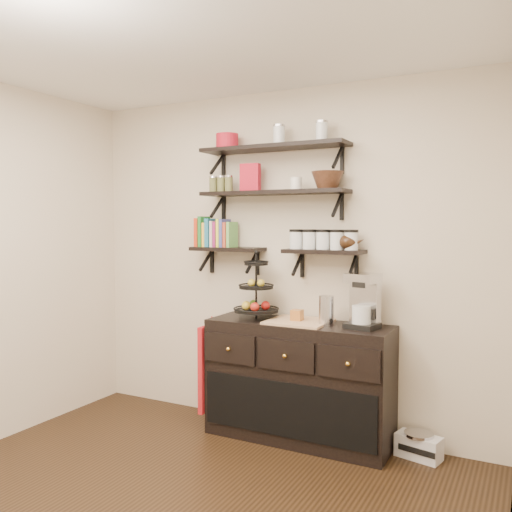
# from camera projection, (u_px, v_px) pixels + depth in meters

# --- Properties ---
(ceiling) EXTENTS (3.50, 3.50, 0.02)m
(ceiling) POSITION_uv_depth(u_px,v_px,m) (136.00, 16.00, 2.74)
(ceiling) COLOR white
(ceiling) RESTS_ON back_wall
(back_wall) EXTENTS (3.50, 0.02, 2.70)m
(back_wall) POSITION_uv_depth(u_px,v_px,m) (280.00, 260.00, 4.38)
(back_wall) COLOR beige
(back_wall) RESTS_ON ground
(right_wall) EXTENTS (0.02, 3.50, 2.70)m
(right_wall) POSITION_uv_depth(u_px,v_px,m) (508.00, 303.00, 2.02)
(right_wall) COLOR beige
(right_wall) RESTS_ON ground
(shelf_top) EXTENTS (1.20, 0.27, 0.23)m
(shelf_top) POSITION_uv_depth(u_px,v_px,m) (273.00, 148.00, 4.21)
(shelf_top) COLOR black
(shelf_top) RESTS_ON back_wall
(shelf_mid) EXTENTS (1.20, 0.27, 0.23)m
(shelf_mid) POSITION_uv_depth(u_px,v_px,m) (273.00, 193.00, 4.23)
(shelf_mid) COLOR black
(shelf_mid) RESTS_ON back_wall
(shelf_low_left) EXTENTS (0.60, 0.25, 0.23)m
(shelf_low_left) POSITION_uv_depth(u_px,v_px,m) (228.00, 250.00, 4.46)
(shelf_low_left) COLOR black
(shelf_low_left) RESTS_ON back_wall
(shelf_low_right) EXTENTS (0.60, 0.25, 0.23)m
(shelf_low_right) POSITION_uv_depth(u_px,v_px,m) (324.00, 252.00, 4.07)
(shelf_low_right) COLOR black
(shelf_low_right) RESTS_ON back_wall
(cookbooks) EXTENTS (0.36, 0.15, 0.26)m
(cookbooks) POSITION_uv_depth(u_px,v_px,m) (219.00, 233.00, 4.49)
(cookbooks) COLOR red
(cookbooks) RESTS_ON shelf_low_left
(glass_canisters) EXTENTS (0.54, 0.10, 0.13)m
(glass_canisters) POSITION_uv_depth(u_px,v_px,m) (323.00, 241.00, 4.07)
(glass_canisters) COLOR silver
(glass_canisters) RESTS_ON shelf_low_right
(sideboard) EXTENTS (1.40, 0.50, 0.92)m
(sideboard) POSITION_uv_depth(u_px,v_px,m) (299.00, 381.00, 4.10)
(sideboard) COLOR black
(sideboard) RESTS_ON floor
(fruit_stand) EXTENTS (0.35, 0.35, 0.51)m
(fruit_stand) POSITION_uv_depth(u_px,v_px,m) (257.00, 296.00, 4.23)
(fruit_stand) COLOR black
(fruit_stand) RESTS_ON sideboard
(candle) EXTENTS (0.08, 0.08, 0.08)m
(candle) POSITION_uv_depth(u_px,v_px,m) (297.00, 315.00, 4.08)
(candle) COLOR #A05C25
(candle) RESTS_ON sideboard
(coffee_maker) EXTENTS (0.25, 0.24, 0.39)m
(coffee_maker) POSITION_uv_depth(u_px,v_px,m) (364.00, 302.00, 3.86)
(coffee_maker) COLOR black
(coffee_maker) RESTS_ON sideboard
(thermal_carafe) EXTENTS (0.11, 0.11, 0.22)m
(thermal_carafe) POSITION_uv_depth(u_px,v_px,m) (326.00, 311.00, 3.95)
(thermal_carafe) COLOR silver
(thermal_carafe) RESTS_ON sideboard
(apron) EXTENTS (0.04, 0.30, 0.69)m
(apron) POSITION_uv_depth(u_px,v_px,m) (210.00, 367.00, 4.35)
(apron) COLOR #A61211
(apron) RESTS_ON sideboard
(radio) EXTENTS (0.33, 0.24, 0.18)m
(radio) POSITION_uv_depth(u_px,v_px,m) (419.00, 446.00, 3.79)
(radio) COLOR silver
(radio) RESTS_ON floor
(recipe_box) EXTENTS (0.16, 0.07, 0.22)m
(recipe_box) POSITION_uv_depth(u_px,v_px,m) (250.00, 178.00, 4.31)
(recipe_box) COLOR #AF1427
(recipe_box) RESTS_ON shelf_mid
(walnut_bowl) EXTENTS (0.24, 0.24, 0.13)m
(walnut_bowl) POSITION_uv_depth(u_px,v_px,m) (327.00, 180.00, 4.01)
(walnut_bowl) COLOR black
(walnut_bowl) RESTS_ON shelf_mid
(ramekins) EXTENTS (0.09, 0.09, 0.10)m
(ramekins) POSITION_uv_depth(u_px,v_px,m) (296.00, 184.00, 4.13)
(ramekins) COLOR white
(ramekins) RESTS_ON shelf_mid
(teapot) EXTENTS (0.20, 0.16, 0.14)m
(teapot) POSITION_uv_depth(u_px,v_px,m) (348.00, 241.00, 3.98)
(teapot) COLOR black
(teapot) RESTS_ON shelf_low_right
(red_pot) EXTENTS (0.18, 0.18, 0.12)m
(red_pot) POSITION_uv_depth(u_px,v_px,m) (227.00, 141.00, 4.39)
(red_pot) COLOR #AF1427
(red_pot) RESTS_ON shelf_top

